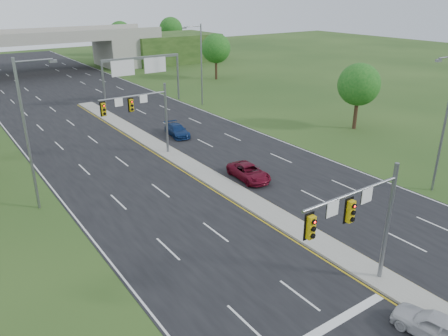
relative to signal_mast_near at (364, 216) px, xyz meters
name	(u,v)px	position (x,y,z in m)	size (l,w,h in m)	color
ground	(379,279)	(2.26, 0.07, -4.73)	(240.00, 240.00, 0.00)	#224016
road	(128,129)	(2.26, 35.07, -4.72)	(24.00, 160.00, 0.02)	black
median	(178,158)	(2.26, 23.07, -4.63)	(2.00, 54.00, 0.16)	gray
median_nose	(447,318)	(2.26, -3.93, -4.63)	(2.00, 2.00, 0.16)	gray
lane_markings	(146,144)	(1.66, 28.99, -4.70)	(23.72, 160.00, 0.01)	gold
signal_mast_near	(364,216)	(0.00, 0.00, 0.00)	(6.62, 0.60, 7.00)	slate
signal_mast_far	(144,110)	(0.00, 25.00, 0.00)	(6.62, 0.60, 7.00)	slate
sign_gantry	(141,67)	(8.95, 44.99, 0.51)	(11.58, 0.44, 6.67)	slate
overpass	(32,55)	(2.26, 80.07, -1.17)	(80.00, 14.00, 8.10)	gray
lightpole_l_mid	(29,129)	(-11.03, 20.07, 1.38)	(2.85, 0.25, 11.00)	slate
lightpole_r_near	(445,118)	(15.56, 5.07, 1.38)	(2.85, 0.25, 11.00)	slate
lightpole_r_far	(200,61)	(15.56, 40.07, 1.38)	(2.85, 0.25, 11.00)	slate
tree_r_near	(359,85)	(24.26, 20.07, 0.45)	(4.80, 4.80, 7.60)	#382316
tree_r_mid	(216,48)	(28.26, 55.07, 0.78)	(5.20, 5.20, 8.12)	#382316
tree_back_c	(120,33)	(26.26, 94.07, 0.78)	(5.60, 5.60, 8.32)	#382316
tree_back_d	(171,29)	(40.26, 94.07, 1.11)	(6.00, 6.00, 8.85)	#382316
car_white	(436,326)	(0.54, -4.22, -4.03)	(1.59, 3.95, 1.34)	silver
car_far_a	(249,172)	(4.89, 15.34, -4.07)	(2.11, 4.58, 1.27)	#5D091B
car_far_b	(177,130)	(5.78, 29.48, -4.07)	(1.77, 4.36, 1.27)	navy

